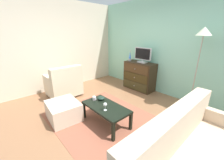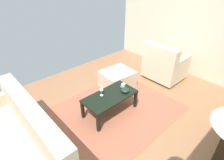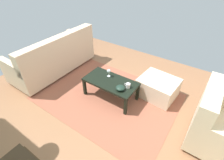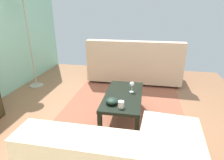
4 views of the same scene
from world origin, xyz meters
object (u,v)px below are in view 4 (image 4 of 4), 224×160
Objects in this scene: wine_glass at (132,84)px; couch_large at (134,65)px; bowl_decorative at (112,101)px; standing_lamp at (23,2)px; coffee_table at (123,98)px; mug at (121,104)px; ottoman at (169,148)px.

couch_large is at bearing 2.42° from wine_glass.
standing_lamp is at bearing 57.25° from bowl_decorative.
coffee_table is 6.37× the size of wine_glass.
wine_glass reaches higher than coffee_table.
mug is 0.71m from ottoman.
standing_lamp is at bearing 109.85° from couch_large.
coffee_table is 0.32m from bowl_decorative.
wine_glass is 1.02m from ottoman.
wine_glass is 0.08× the size of standing_lamp.
standing_lamp reaches higher than mug.
coffee_table is 2.50m from standing_lamp.
standing_lamp reaches higher than coffee_table.
couch_large is at bearing 12.62° from ottoman.
bowl_decorative is 0.23× the size of ottoman.
ottoman is at bearing -122.99° from standing_lamp.
ottoman is at bearing -151.32° from wine_glass.
coffee_table is 0.23m from wine_glass.
mug is 2.63m from standing_lamp.
ottoman is 0.37× the size of standing_lamp.
standing_lamp reaches higher than couch_large.
couch_large reaches higher than mug.
bowl_decorative reaches higher than coffee_table.
coffee_table is 0.37m from mug.
ottoman is (-0.37, -0.55, -0.25)m from mug.
wine_glass is 0.46m from bowl_decorative.
ottoman is (-0.45, -0.68, -0.24)m from bowl_decorative.
couch_large reaches higher than wine_glass.
bowl_decorative is at bearing 159.03° from coffee_table.
mug is at bearing 55.88° from ottoman.
mug reaches higher than bowl_decorative.
coffee_table is 8.77× the size of mug.
wine_glass is 0.98× the size of bowl_decorative.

